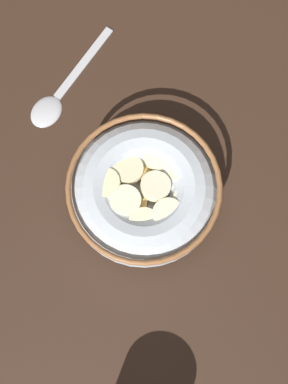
{
  "coord_description": "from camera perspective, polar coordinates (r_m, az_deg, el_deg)",
  "views": [
    {
      "loc": [
        12.31,
        -2.67,
        53.57
      ],
      "look_at": [
        0.0,
        0.0,
        3.0
      ],
      "focal_mm": 45.61,
      "sensor_mm": 36.0,
      "label": 1
    }
  ],
  "objects": [
    {
      "name": "cereal_bowl",
      "position": [
        0.52,
        0.04,
        0.02
      ],
      "size": [
        16.18,
        16.18,
        5.57
      ],
      "color": "#B2BCC6",
      "rests_on": "ground_plane"
    },
    {
      "name": "ground_plane",
      "position": [
        0.56,
        -0.0,
        -0.99
      ],
      "size": [
        111.38,
        111.38,
        2.0
      ],
      "primitive_type": "cube",
      "color": "#332116"
    },
    {
      "name": "spoon",
      "position": [
        0.6,
        -10.29,
        10.78
      ],
      "size": [
        12.22,
        12.55,
        0.8
      ],
      "color": "#B7B7BC",
      "rests_on": "ground_plane"
    }
  ]
}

